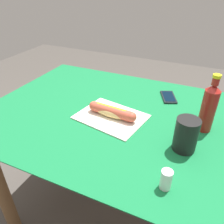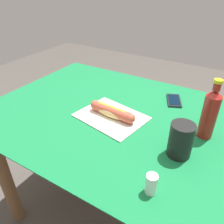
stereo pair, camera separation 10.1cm
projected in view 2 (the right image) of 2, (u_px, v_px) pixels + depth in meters
ground_plane at (114, 211)px, 1.45m from camera, size 6.00×6.00×0.00m
dining_table at (115, 135)px, 1.12m from camera, size 1.22×0.91×0.75m
paper_wrapper at (112, 117)px, 1.02m from camera, size 0.33×0.28×0.01m
hot_dog at (112, 112)px, 1.01m from camera, size 0.24×0.07×0.05m
cell_phone at (174, 100)px, 1.15m from camera, size 0.11×0.15×0.01m
soda_bottle at (210, 113)px, 0.85m from camera, size 0.06×0.06×0.25m
drinking_cup at (181, 140)px, 0.78m from camera, size 0.09×0.09×0.13m
salt_shaker at (151, 184)px, 0.66m from camera, size 0.04×0.04×0.07m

